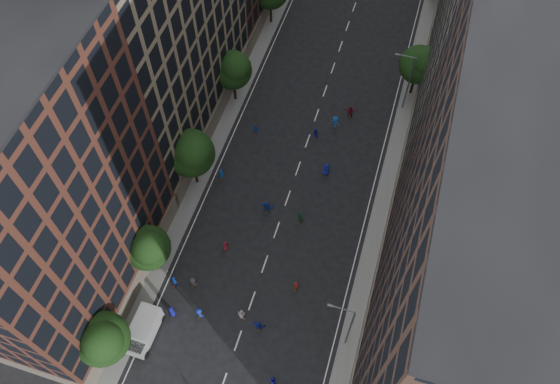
{
  "coord_description": "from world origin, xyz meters",
  "views": [
    {
      "loc": [
        9.06,
        -5.89,
        55.65
      ],
      "look_at": [
        -0.76,
        26.36,
        2.0
      ],
      "focal_mm": 35.0,
      "sensor_mm": 36.0,
      "label": 1
    }
  ],
  "objects_px": {
    "streetlamp_near": "(348,326)",
    "skater_0": "(172,312)",
    "streetlamp_far": "(408,80)",
    "cargo_van": "(144,330)",
    "skater_2": "(273,380)"
  },
  "relations": [
    {
      "from": "cargo_van",
      "to": "skater_2",
      "type": "relative_size",
      "value": 3.29
    },
    {
      "from": "cargo_van",
      "to": "skater_0",
      "type": "xyz_separation_m",
      "value": [
        1.85,
        2.75,
        -0.48
      ]
    },
    {
      "from": "cargo_van",
      "to": "skater_2",
      "type": "xyz_separation_m",
      "value": [
        13.97,
        -0.8,
        -0.63
      ]
    },
    {
      "from": "cargo_van",
      "to": "streetlamp_near",
      "type": "bearing_deg",
      "value": 15.62
    },
    {
      "from": "streetlamp_near",
      "to": "skater_0",
      "type": "relative_size",
      "value": 5.04
    },
    {
      "from": "skater_2",
      "to": "cargo_van",
      "type": "bearing_deg",
      "value": 5.73
    },
    {
      "from": "streetlamp_far",
      "to": "cargo_van",
      "type": "bearing_deg",
      "value": -117.29
    },
    {
      "from": "streetlamp_near",
      "to": "skater_2",
      "type": "height_order",
      "value": "streetlamp_near"
    },
    {
      "from": "streetlamp_near",
      "to": "cargo_van",
      "type": "relative_size",
      "value": 1.82
    },
    {
      "from": "streetlamp_far",
      "to": "skater_2",
      "type": "bearing_deg",
      "value": -98.32
    },
    {
      "from": "skater_0",
      "to": "streetlamp_near",
      "type": "bearing_deg",
      "value": -159.7
    },
    {
      "from": "streetlamp_near",
      "to": "skater_0",
      "type": "bearing_deg",
      "value": -172.43
    },
    {
      "from": "cargo_van",
      "to": "skater_0",
      "type": "relative_size",
      "value": 2.77
    },
    {
      "from": "skater_2",
      "to": "streetlamp_near",
      "type": "bearing_deg",
      "value": -124.86
    },
    {
      "from": "streetlamp_far",
      "to": "skater_2",
      "type": "height_order",
      "value": "streetlamp_far"
    }
  ]
}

